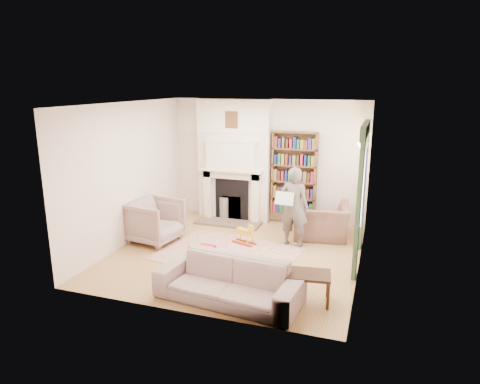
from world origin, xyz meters
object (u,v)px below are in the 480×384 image
(bookcase, at_px, (294,174))
(man_reading, at_px, (294,207))
(sofa, at_px, (229,281))
(paraffin_heater, at_px, (225,208))
(rocking_horse, at_px, (244,234))
(armchair_reading, at_px, (321,221))
(coffee_table, at_px, (306,287))
(armchair_left, at_px, (155,221))

(bookcase, height_order, man_reading, bookcase)
(bookcase, distance_m, sofa, 3.95)
(paraffin_heater, relative_size, rocking_horse, 1.13)
(armchair_reading, height_order, coffee_table, armchair_reading)
(paraffin_heater, distance_m, rocking_horse, 1.67)
(armchair_reading, height_order, rocking_horse, armchair_reading)
(armchair_left, xyz_separation_m, coffee_table, (3.35, -1.48, -0.21))
(sofa, relative_size, paraffin_heater, 3.93)
(armchair_reading, xyz_separation_m, armchair_left, (-3.16, -1.28, 0.07))
(coffee_table, height_order, rocking_horse, coffee_table)
(man_reading, bearing_deg, paraffin_heater, -26.32)
(bookcase, bearing_deg, armchair_reading, -45.27)
(armchair_left, relative_size, sofa, 0.44)
(armchair_left, height_order, paraffin_heater, armchair_left)
(armchair_left, xyz_separation_m, man_reading, (2.71, 0.68, 0.37))
(coffee_table, bearing_deg, rocking_horse, 122.14)
(sofa, distance_m, coffee_table, 1.15)
(armchair_reading, distance_m, armchair_left, 3.41)
(paraffin_heater, xyz_separation_m, rocking_horse, (0.93, -1.38, -0.06))
(coffee_table, height_order, paraffin_heater, paraffin_heater)
(armchair_reading, distance_m, paraffin_heater, 2.38)
(coffee_table, bearing_deg, armchair_left, 148.48)
(coffee_table, distance_m, rocking_horse, 2.48)
(bookcase, xyz_separation_m, armchair_left, (-2.42, -2.02, -0.74))
(rocking_horse, bearing_deg, sofa, -58.94)
(bookcase, distance_m, armchair_reading, 1.32)
(coffee_table, xyz_separation_m, paraffin_heater, (-2.52, 3.28, 0.05))
(man_reading, height_order, coffee_table, man_reading)
(rocking_horse, bearing_deg, armchair_left, -147.95)
(bookcase, bearing_deg, paraffin_heater, -172.12)
(armchair_left, xyz_separation_m, paraffin_heater, (0.83, 1.80, -0.16))
(sofa, xyz_separation_m, rocking_horse, (-0.50, 2.25, -0.10))
(armchair_left, height_order, man_reading, man_reading)
(bookcase, relative_size, sofa, 0.86)
(rocking_horse, bearing_deg, paraffin_heater, 142.69)
(coffee_table, bearing_deg, armchair_reading, 86.34)
(bookcase, distance_m, man_reading, 1.42)
(sofa, xyz_separation_m, paraffin_heater, (-1.43, 3.63, -0.04))
(bookcase, bearing_deg, coffee_table, -75.10)
(armchair_reading, relative_size, man_reading, 0.71)
(armchair_left, bearing_deg, rocking_horse, -68.02)
(armchair_left, distance_m, sofa, 2.91)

